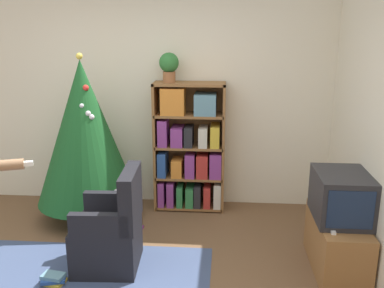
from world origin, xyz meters
TOP-DOWN VIEW (x-y plane):
  - wall_back at (0.00, 2.09)m, footprint 8.00×0.10m
  - bookshelf at (0.47, 1.84)m, footprint 0.82×0.33m
  - tv_stand at (1.89, 0.60)m, footprint 0.40×0.88m
  - television at (1.89, 0.60)m, footprint 0.45×0.58m
  - game_remote at (1.77, 0.34)m, footprint 0.04×0.12m
  - christmas_tree at (-0.64, 1.47)m, footprint 1.10×1.10m
  - armchair at (-0.12, 0.49)m, footprint 0.60×0.59m
  - potted_plant at (0.24, 1.86)m, footprint 0.22×0.22m
  - book_pile_near_tree at (-0.09, 1.22)m, footprint 0.22×0.16m
  - book_pile_by_chair at (-0.54, 0.17)m, footprint 0.22×0.17m

SIDE VIEW (x-z plane):
  - book_pile_near_tree at x=-0.09m, z-range 0.00..0.09m
  - book_pile_by_chair at x=-0.54m, z-range 0.00..0.09m
  - tv_stand at x=1.89m, z-range 0.00..0.49m
  - armchair at x=-0.12m, z-range -0.14..0.78m
  - game_remote at x=1.77m, z-range 0.49..0.52m
  - television at x=1.89m, z-range 0.49..0.91m
  - bookshelf at x=0.47m, z-range -0.03..1.47m
  - christmas_tree at x=-0.64m, z-range 0.07..1.92m
  - wall_back at x=0.00m, z-range 0.00..2.60m
  - potted_plant at x=0.24m, z-range 1.53..1.86m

